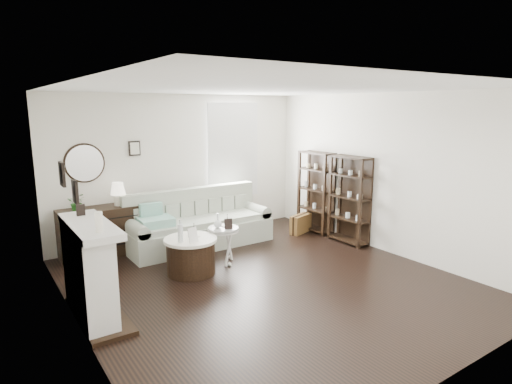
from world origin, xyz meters
TOP-DOWN VIEW (x-y plane):
  - room at (0.73, 2.70)m, footprint 5.50×5.50m
  - fireplace at (-2.32, 0.30)m, footprint 0.50×1.40m
  - shelf_unit_far at (2.33, 1.55)m, footprint 0.30×0.80m
  - shelf_unit_near at (2.33, 0.65)m, footprint 0.30×0.80m
  - sofa at (-0.02, 2.08)m, footprint 2.59×0.90m
  - quilt at (-0.87, 1.95)m, footprint 0.57×0.47m
  - suitcase at (2.00, 1.61)m, footprint 0.57×0.34m
  - dresser at (-1.67, 2.47)m, footprint 1.24×0.53m
  - table_lamp at (-1.31, 2.47)m, footprint 0.33×0.33m
  - potted_plant at (-1.98, 2.42)m, footprint 0.32×0.29m
  - drum_table at (-0.74, 0.91)m, footprint 0.79×0.79m
  - pedestal_table at (-0.12, 1.01)m, footprint 0.49×0.49m
  - eiffel_drum at (-0.65, 0.96)m, footprint 0.11×0.11m
  - bottle_drum at (-0.93, 0.82)m, footprint 0.08×0.08m
  - card_frame_drum at (-0.79, 0.71)m, footprint 0.17×0.10m
  - eiffel_ped at (-0.02, 1.04)m, footprint 0.10×0.10m
  - flask_ped at (-0.20, 1.03)m, footprint 0.13×0.13m
  - card_frame_ped at (-0.09, 0.88)m, footprint 0.13×0.08m

SIDE VIEW (x-z plane):
  - suitcase at x=2.00m, z-range 0.00..0.36m
  - drum_table at x=-0.74m, z-range 0.00..0.55m
  - sofa at x=-0.02m, z-range -0.17..0.84m
  - dresser at x=-1.67m, z-range 0.00..0.83m
  - pedestal_table at x=-0.12m, z-range 0.24..0.83m
  - fireplace at x=-2.32m, z-range -0.38..1.46m
  - quilt at x=-0.87m, z-range 0.52..0.66m
  - eiffel_drum at x=-0.65m, z-range 0.55..0.73m
  - card_frame_drum at x=-0.79m, z-range 0.55..0.76m
  - card_frame_ped at x=-0.09m, z-range 0.59..0.76m
  - eiffel_ped at x=-0.02m, z-range 0.59..0.76m
  - flask_ped at x=-0.20m, z-range 0.59..0.82m
  - bottle_drum at x=-0.93m, z-range 0.55..0.88m
  - shelf_unit_far at x=2.33m, z-range 0.00..1.60m
  - shelf_unit_near at x=2.33m, z-range 0.00..1.60m
  - potted_plant at x=-1.98m, z-range 0.83..1.12m
  - table_lamp at x=-1.31m, z-range 0.83..1.22m
  - room at x=0.73m, z-range -1.15..4.35m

